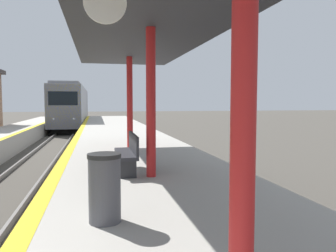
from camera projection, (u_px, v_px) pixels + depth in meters
train at (72, 106)px, 35.99m from camera, size 2.84×20.19×4.49m
station_canopy at (151, 26)px, 7.16m from camera, size 3.53×14.10×3.51m
trash_bin at (105, 188)px, 4.55m from camera, size 0.47×0.47×0.96m
bench at (128, 152)px, 7.87m from camera, size 0.44×1.68×0.92m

